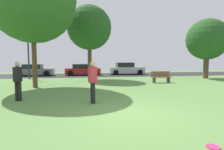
{
  "coord_description": "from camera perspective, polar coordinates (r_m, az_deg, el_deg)",
  "views": [
    {
      "loc": [
        -1.55,
        -5.5,
        1.78
      ],
      "look_at": [
        0.0,
        3.86,
        0.99
      ],
      "focal_mm": 28.24,
      "sensor_mm": 36.0,
      "label": 1
    }
  ],
  "objects": [
    {
      "name": "park_bench",
      "position": [
        14.59,
        15.56,
        -0.59
      ],
      "size": [
        1.6,
        0.45,
        0.9
      ],
      "rotation": [
        0.0,
        0.0,
        3.14
      ],
      "color": "brown",
      "rests_on": "ground_plane"
    },
    {
      "name": "street_lamp_post",
      "position": [
        18.41,
        -25.43,
        5.77
      ],
      "size": [
        0.14,
        0.14,
        4.5
      ],
      "primitive_type": "cylinder",
      "color": "#2D2D33",
      "rests_on": "ground_plane"
    },
    {
      "name": "person_catcher",
      "position": [
        7.3,
        -6.26,
        -1.59
      ],
      "size": [
        0.37,
        0.31,
        1.75
      ],
      "rotation": [
        0.0,
        0.0,
        -2.83
      ],
      "color": "black",
      "rests_on": "ground_plane"
    },
    {
      "name": "parked_car_grey",
      "position": [
        22.18,
        -23.79,
        1.35
      ],
      "size": [
        4.12,
        1.98,
        1.33
      ],
      "color": "slate",
      "rests_on": "ground_plane"
    },
    {
      "name": "person_bystander",
      "position": [
        8.69,
        -28.2,
        -1.22
      ],
      "size": [
        0.31,
        0.37,
        1.73
      ],
      "rotation": [
        0.0,
        0.0,
        1.25
      ],
      "color": "black",
      "rests_on": "ground_plane"
    },
    {
      "name": "ground_plane",
      "position": [
        5.99,
        6.18,
        -12.57
      ],
      "size": [
        44.0,
        44.0,
        0.0
      ],
      "primitive_type": "plane",
      "color": "#5B8442"
    },
    {
      "name": "oak_tree_center",
      "position": [
        17.15,
        -7.34,
        14.87
      ],
      "size": [
        4.13,
        4.13,
        6.88
      ],
      "color": "brown",
      "rests_on": "ground_plane"
    },
    {
      "name": "parked_car_silver",
      "position": [
        22.49,
        4.58,
        1.96
      ],
      "size": [
        4.37,
        1.97,
        1.5
      ],
      "color": "#B7B7BC",
      "rests_on": "ground_plane"
    },
    {
      "name": "road_strip",
      "position": [
        21.63,
        -5.25,
        0.03
      ],
      "size": [
        44.0,
        6.4,
        0.01
      ],
      "primitive_type": "cube",
      "color": "#28282B",
      "rests_on": "ground_plane"
    },
    {
      "name": "parked_car_red",
      "position": [
        21.69,
        -9.5,
        1.62
      ],
      "size": [
        4.13,
        2.11,
        1.33
      ],
      "color": "#B21E1E",
      "rests_on": "ground_plane"
    },
    {
      "name": "frisbee_disc",
      "position": [
        4.41,
        29.89,
        -19.52
      ],
      "size": [
        0.27,
        0.27,
        0.03
      ],
      "primitive_type": "cylinder",
      "color": "#EA2D6B",
      "rests_on": "ground_plane"
    },
    {
      "name": "oak_tree_left",
      "position": [
        19.91,
        28.43,
        10.05
      ],
      "size": [
        3.97,
        3.97,
        5.82
      ],
      "color": "brown",
      "rests_on": "ground_plane"
    }
  ]
}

